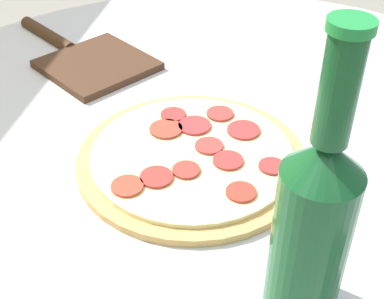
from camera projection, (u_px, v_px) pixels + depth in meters
The scene contains 4 objects.
table at pixel (220, 245), 0.82m from camera, with size 1.09×1.09×0.77m.
pizza at pixel (192, 157), 0.67m from camera, with size 0.29×0.29×0.02m.
beer_bottle at pixel (314, 221), 0.44m from camera, with size 0.07×0.07×0.28m.
pizza_paddle at pixel (86, 58), 0.88m from camera, with size 0.25×0.30×0.02m.
Camera 1 is at (-0.56, -0.06, 1.20)m, focal length 50.00 mm.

